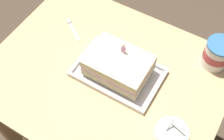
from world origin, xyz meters
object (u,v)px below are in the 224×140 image
at_px(serving_spoon_near_tray, 71,24).
at_px(foil_tray, 118,73).
at_px(birthday_cake, 118,65).
at_px(ice_cream_tub, 217,54).
at_px(bowl_stack, 171,135).

bearing_deg(serving_spoon_near_tray, foil_tray, -20.42).
height_order(birthday_cake, ice_cream_tub, birthday_cake).
relative_size(birthday_cake, serving_spoon_near_tray, 1.97).
distance_m(bowl_stack, serving_spoon_near_tray, 0.70).
bearing_deg(birthday_cake, ice_cream_tub, 38.96).
relative_size(birthday_cake, ice_cream_tub, 1.99).
relative_size(foil_tray, birthday_cake, 1.42).
bearing_deg(birthday_cake, serving_spoon_near_tray, 159.58).
xyz_separation_m(birthday_cake, bowl_stack, (0.31, -0.15, -0.03)).
bearing_deg(serving_spoon_near_tray, ice_cream_tub, 11.87).
relative_size(foil_tray, ice_cream_tub, 2.83).
xyz_separation_m(birthday_cake, serving_spoon_near_tray, (-0.33, 0.12, -0.06)).
bearing_deg(birthday_cake, foil_tray, 90.00).
xyz_separation_m(foil_tray, birthday_cake, (0.00, -0.00, 0.06)).
bearing_deg(foil_tray, birthday_cake, -90.00).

